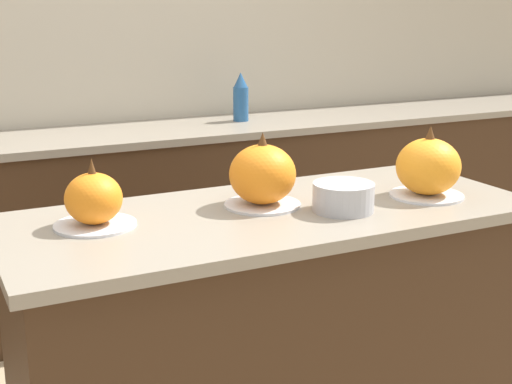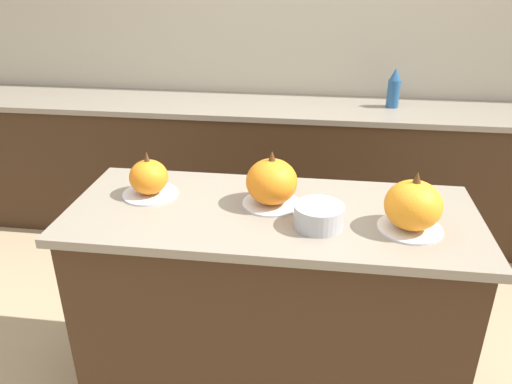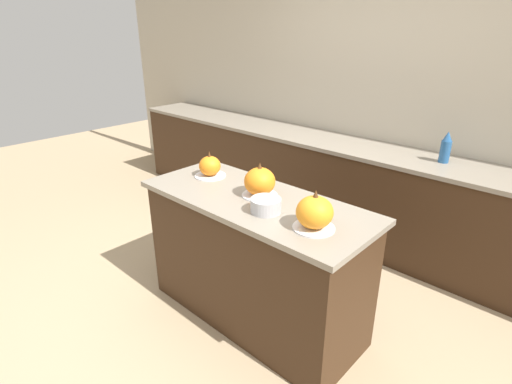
% 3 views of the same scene
% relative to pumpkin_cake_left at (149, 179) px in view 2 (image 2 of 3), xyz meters
% --- Properties ---
extents(wall_back, '(8.00, 0.06, 2.50)m').
position_rel_pumpkin_cake_left_xyz_m(wall_back, '(0.51, 1.75, 0.27)').
color(wall_back, '#B2A893').
rests_on(wall_back, ground_plane).
extents(kitchen_island, '(1.57, 0.65, 0.91)m').
position_rel_pumpkin_cake_left_xyz_m(kitchen_island, '(0.51, -0.07, -0.52)').
color(kitchen_island, '#382314').
rests_on(kitchen_island, ground_plane).
extents(back_counter, '(6.00, 0.60, 0.91)m').
position_rel_pumpkin_cake_left_xyz_m(back_counter, '(0.51, 1.42, -0.52)').
color(back_counter, '#382314').
rests_on(back_counter, ground_plane).
extents(pumpkin_cake_left, '(0.22, 0.22, 0.19)m').
position_rel_pumpkin_cake_left_xyz_m(pumpkin_cake_left, '(0.00, 0.00, 0.00)').
color(pumpkin_cake_left, silver).
rests_on(pumpkin_cake_left, kitchen_island).
extents(pumpkin_cake_center, '(0.23, 0.23, 0.22)m').
position_rel_pumpkin_cake_left_xyz_m(pumpkin_cake_center, '(0.50, -0.02, 0.02)').
color(pumpkin_cake_center, silver).
rests_on(pumpkin_cake_center, kitchen_island).
extents(pumpkin_cake_right, '(0.23, 0.23, 0.22)m').
position_rel_pumpkin_cake_left_xyz_m(pumpkin_cake_right, '(1.01, -0.15, 0.02)').
color(pumpkin_cake_right, silver).
rests_on(pumpkin_cake_right, kitchen_island).
extents(bottle_tall, '(0.08, 0.08, 0.25)m').
position_rel_pumpkin_cake_left_xyz_m(bottle_tall, '(1.12, 1.46, 0.05)').
color(bottle_tall, '#235184').
rests_on(bottle_tall, back_counter).
extents(mixing_bowl, '(0.18, 0.18, 0.08)m').
position_rel_pumpkin_cake_left_xyz_m(mixing_bowl, '(0.68, -0.17, -0.03)').
color(mixing_bowl, '#ADADB2').
rests_on(mixing_bowl, kitchen_island).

